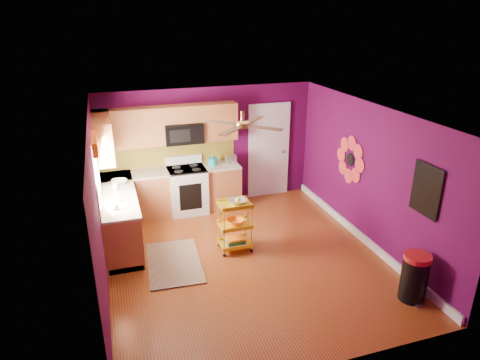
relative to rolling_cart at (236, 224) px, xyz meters
name	(u,v)px	position (x,y,z in m)	size (l,w,h in m)	color
ground	(246,259)	(0.07, -0.36, -0.51)	(5.00, 5.00, 0.00)	maroon
room_envelope	(248,169)	(0.10, -0.36, 1.12)	(4.54, 5.04, 2.52)	#4F093F
lower_cabinets	(151,203)	(-1.28, 1.46, -0.08)	(2.81, 2.31, 0.94)	#995229
electric_range	(187,189)	(-0.48, 1.81, -0.03)	(0.76, 0.66, 1.13)	white
upper_cabinetry	(148,130)	(-1.17, 1.81, 1.29)	(2.80, 2.30, 1.26)	#995229
left_window	(96,156)	(-2.15, 0.69, 1.23)	(0.08, 1.35, 1.08)	white
panel_door	(269,152)	(1.42, 2.11, 0.51)	(0.95, 0.11, 2.15)	white
right_wall_art	(381,172)	(2.30, -0.70, 0.93)	(0.04, 2.74, 1.04)	black
ceiling_fan	(243,124)	(0.07, -0.16, 1.78)	(1.01, 1.01, 0.26)	#BF8C3F
shag_rug	(174,262)	(-1.11, -0.11, -0.50)	(0.86, 1.41, 0.02)	#311C10
rolling_cart	(236,224)	(0.00, 0.00, 0.00)	(0.55, 0.40, 0.99)	yellow
trash_can	(414,277)	(2.03, -2.10, -0.15)	(0.42, 0.44, 0.73)	black
teal_kettle	(213,161)	(0.08, 1.84, 0.51)	(0.18, 0.18, 0.21)	teal
toaster	(231,159)	(0.47, 1.83, 0.52)	(0.22, 0.15, 0.18)	beige
soap_bottle_a	(116,196)	(-1.90, 0.59, 0.52)	(0.08, 0.08, 0.18)	#EA3F72
soap_bottle_b	(115,186)	(-1.90, 1.10, 0.51)	(0.12, 0.12, 0.15)	white
counter_dish	(119,182)	(-1.82, 1.38, 0.46)	(0.29, 0.29, 0.07)	white
counter_cup	(114,207)	(-1.95, 0.27, 0.48)	(0.13, 0.13, 0.10)	white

